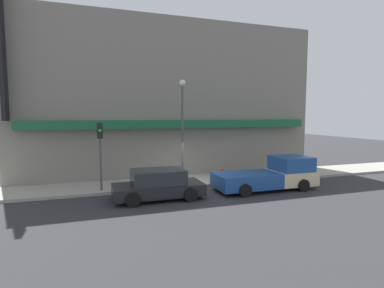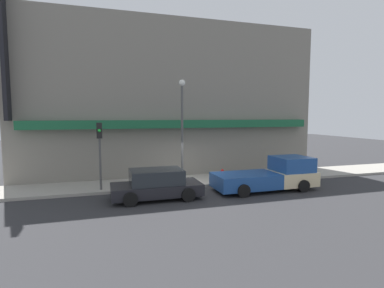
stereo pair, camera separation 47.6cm
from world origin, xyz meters
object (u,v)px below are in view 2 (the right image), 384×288
(parked_car, at_px, (156,185))
(street_lamp, at_px, (182,120))
(fire_hydrant, at_px, (222,175))
(traffic_light, at_px, (100,144))
(pickup_truck, at_px, (271,176))

(parked_car, height_order, street_lamp, street_lamp)
(parked_car, height_order, fire_hydrant, parked_car)
(street_lamp, bearing_deg, traffic_light, -176.89)
(parked_car, bearing_deg, traffic_light, 142.90)
(street_lamp, bearing_deg, pickup_truck, -26.52)
(parked_car, height_order, traffic_light, traffic_light)
(pickup_truck, distance_m, traffic_light, 9.26)
(fire_hydrant, bearing_deg, parked_car, -153.15)
(parked_car, bearing_deg, street_lamp, 49.47)
(street_lamp, relative_size, traffic_light, 1.67)
(pickup_truck, xyz_separation_m, parked_car, (-6.29, 0.00, -0.07))
(parked_car, relative_size, fire_hydrant, 6.21)
(fire_hydrant, bearing_deg, pickup_truck, -48.88)
(fire_hydrant, bearing_deg, traffic_light, -177.92)
(fire_hydrant, bearing_deg, street_lamp, -179.79)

